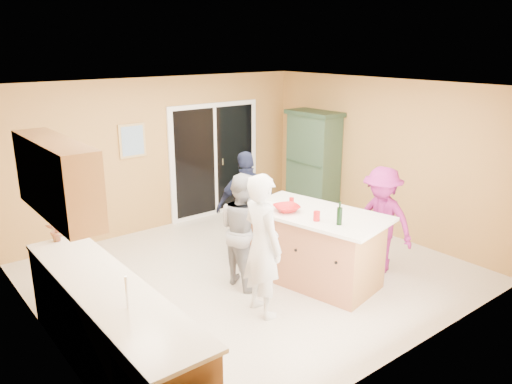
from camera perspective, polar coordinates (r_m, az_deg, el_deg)
floor at (r=7.17m, az=-0.45°, el=-9.23°), size 5.50×5.50×0.00m
ceiling at (r=6.47m, az=-0.50°, el=11.95°), size 5.50×5.00×0.10m
wall_back at (r=8.76m, az=-10.62°, el=4.30°), size 5.50×0.10×2.60m
wall_front at (r=5.08m, az=17.24°, el=-5.29°), size 5.50×0.10×2.60m
wall_left at (r=5.54m, az=-23.56°, el=-4.10°), size 0.10×5.00×2.60m
wall_right at (r=8.62m, az=14.13°, el=3.89°), size 0.10×5.00×2.60m
left_cabinet_run at (r=5.07m, az=-15.70°, el=-15.79°), size 0.65×3.05×1.24m
upper_cabinets at (r=5.24m, az=-21.86°, el=1.54°), size 0.35×1.60×0.75m
sliding_door at (r=9.30m, az=-4.72°, el=3.68°), size 1.90×0.07×2.10m
framed_picture at (r=8.44m, az=-13.95°, el=5.72°), size 0.46×0.04×0.56m
kitchen_island at (r=6.82m, az=6.69°, el=-6.48°), size 1.39×2.06×0.99m
green_hutch at (r=9.36m, az=6.55°, el=3.09°), size 0.56×1.06×1.95m
woman_white at (r=5.85m, az=0.72°, el=-6.11°), size 0.47×0.67×1.74m
woman_grey at (r=6.60m, az=-1.44°, el=-4.33°), size 0.60×0.76×1.54m
woman_navy at (r=7.44m, az=-1.03°, el=-1.50°), size 1.03×0.64×1.63m
woman_magenta at (r=7.18m, az=14.09°, el=-3.14°), size 0.70×1.05×1.52m
serving_bowl at (r=6.62m, az=3.52°, el=-1.86°), size 0.41×0.41×0.08m
tulip_vase at (r=6.14m, az=-22.04°, el=-3.48°), size 0.25×0.20×0.41m
tumbler_near at (r=6.30m, az=6.95°, el=-2.75°), size 0.11×0.11×0.12m
tumbler_far at (r=6.90m, az=4.09°, el=-1.04°), size 0.09×0.09×0.10m
wine_bottle at (r=6.19m, az=9.51°, el=-2.69°), size 0.07×0.07×0.30m
white_plate at (r=6.89m, az=1.60°, el=-1.38°), size 0.25×0.25×0.01m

